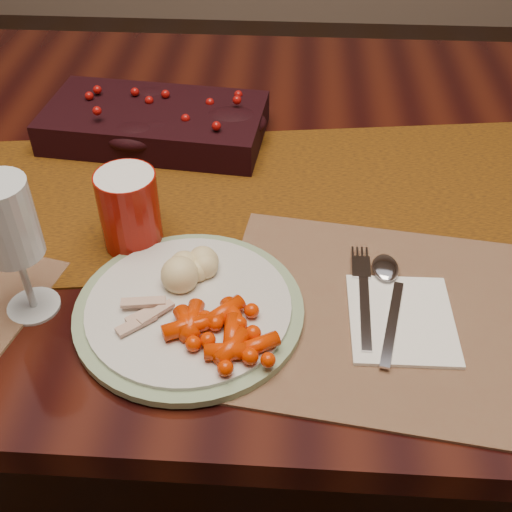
# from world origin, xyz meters

# --- Properties ---
(floor) EXTENTS (5.00, 5.00, 0.00)m
(floor) POSITION_xyz_m (0.00, 0.00, 0.00)
(floor) COLOR black
(floor) RESTS_ON ground
(dining_table) EXTENTS (1.80, 1.00, 0.75)m
(dining_table) POSITION_xyz_m (0.00, 0.00, 0.38)
(dining_table) COLOR black
(dining_table) RESTS_ON floor
(table_runner) EXTENTS (1.72, 0.57, 0.00)m
(table_runner) POSITION_xyz_m (-0.05, -0.08, 0.75)
(table_runner) COLOR #463111
(table_runner) RESTS_ON dining_table
(centerpiece) EXTENTS (0.36, 0.21, 0.07)m
(centerpiece) POSITION_xyz_m (-0.15, 0.08, 0.79)
(centerpiece) COLOR black
(centerpiece) RESTS_ON table_runner
(placemat_main) EXTENTS (0.47, 0.37, 0.00)m
(placemat_main) POSITION_xyz_m (0.21, -0.30, 0.75)
(placemat_main) COLOR brown
(placemat_main) RESTS_ON dining_table
(dinner_plate) EXTENTS (0.30, 0.30, 0.01)m
(dinner_plate) POSITION_xyz_m (-0.05, -0.31, 0.76)
(dinner_plate) COLOR silver
(dinner_plate) RESTS_ON placemat_main
(baby_carrots) EXTENTS (0.12, 0.11, 0.02)m
(baby_carrots) POSITION_xyz_m (-0.00, -0.36, 0.78)
(baby_carrots) COLOR red
(baby_carrots) RESTS_ON dinner_plate
(mashed_potatoes) EXTENTS (0.08, 0.07, 0.04)m
(mashed_potatoes) POSITION_xyz_m (-0.05, -0.26, 0.79)
(mashed_potatoes) COLOR tan
(mashed_potatoes) RESTS_ON dinner_plate
(turkey_shreds) EXTENTS (0.09, 0.08, 0.02)m
(turkey_shreds) POSITION_xyz_m (-0.10, -0.33, 0.78)
(turkey_shreds) COLOR #C0B1A9
(turkey_shreds) RESTS_ON dinner_plate
(napkin) EXTENTS (0.12, 0.14, 0.00)m
(napkin) POSITION_xyz_m (0.20, -0.31, 0.76)
(napkin) COLOR white
(napkin) RESTS_ON placemat_main
(fork) EXTENTS (0.03, 0.15, 0.00)m
(fork) POSITION_xyz_m (0.16, -0.28, 0.76)
(fork) COLOR silver
(fork) RESTS_ON napkin
(spoon) EXTENTS (0.07, 0.17, 0.00)m
(spoon) POSITION_xyz_m (0.19, -0.29, 0.76)
(spoon) COLOR silver
(spoon) RESTS_ON napkin
(red_cup) EXTENTS (0.10, 0.10, 0.10)m
(red_cup) POSITION_xyz_m (-0.14, -0.19, 0.81)
(red_cup) COLOR maroon
(red_cup) RESTS_ON placemat_main
(wine_glass) EXTENTS (0.07, 0.07, 0.18)m
(wine_glass) POSITION_xyz_m (-0.23, -0.31, 0.84)
(wine_glass) COLOR silver
(wine_glass) RESTS_ON dining_table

